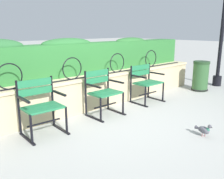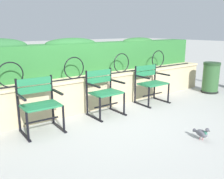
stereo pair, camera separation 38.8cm
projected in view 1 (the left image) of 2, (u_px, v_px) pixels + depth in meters
name	position (u px, v px, depth m)	size (l,w,h in m)	color
ground_plane	(117.00, 121.00, 4.42)	(60.00, 60.00, 0.00)	#ADADA8
stone_wall	(87.00, 93.00, 4.97)	(6.80, 0.41, 0.68)	#C6B289
iron_arch_fence	(75.00, 70.00, 4.59)	(6.27, 0.02, 0.42)	black
hedge_row	(72.00, 57.00, 5.08)	(6.66, 0.49, 0.77)	#2D7033
park_chair_left	(41.00, 105.00, 3.78)	(0.62, 0.54, 0.86)	#237547
park_chair_centre	(103.00, 91.00, 4.63)	(0.60, 0.52, 0.86)	#237547
park_chair_right	(146.00, 82.00, 5.48)	(0.65, 0.54, 0.83)	#237547
pigeon_near_chairs	(204.00, 130.00, 3.74)	(0.13, 0.29, 0.22)	#5B5B66
trash_bin	(200.00, 77.00, 6.50)	(0.44, 0.44, 0.78)	#2D562D
lamppost	(224.00, 17.00, 6.69)	(0.28, 0.28, 3.68)	black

